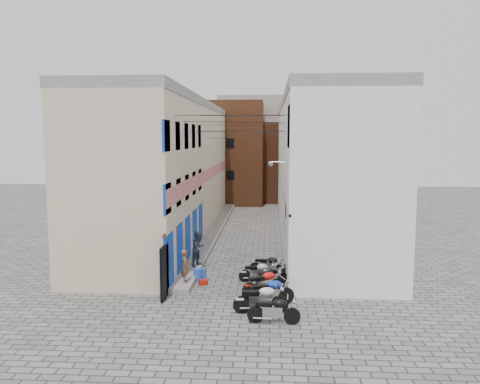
% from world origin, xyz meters
% --- Properties ---
extents(ground, '(90.00, 90.00, 0.00)m').
position_xyz_m(ground, '(0.00, 0.00, 0.00)').
color(ground, '#585553').
rests_on(ground, ground).
extents(plinth, '(0.90, 26.00, 0.25)m').
position_xyz_m(plinth, '(-2.05, 13.00, 0.12)').
color(plinth, slate).
rests_on(plinth, ground).
extents(building_left, '(5.10, 27.00, 9.00)m').
position_xyz_m(building_left, '(-4.98, 12.95, 4.50)').
color(building_left, beige).
rests_on(building_left, ground).
extents(building_right, '(5.94, 26.00, 9.00)m').
position_xyz_m(building_right, '(5.00, 13.00, 4.51)').
color(building_right, silver).
rests_on(building_right, ground).
extents(building_far_brick_left, '(6.00, 6.00, 10.00)m').
position_xyz_m(building_far_brick_left, '(-2.00, 28.00, 5.00)').
color(building_far_brick_left, brown).
rests_on(building_far_brick_left, ground).
extents(building_far_brick_right, '(5.00, 6.00, 8.00)m').
position_xyz_m(building_far_brick_right, '(3.00, 30.00, 4.00)').
color(building_far_brick_right, brown).
rests_on(building_far_brick_right, ground).
extents(building_far_concrete, '(8.00, 5.00, 11.00)m').
position_xyz_m(building_far_concrete, '(0.00, 34.00, 5.50)').
color(building_far_concrete, slate).
rests_on(building_far_concrete, ground).
extents(far_shopfront, '(2.00, 0.30, 2.40)m').
position_xyz_m(far_shopfront, '(0.00, 25.20, 1.20)').
color(far_shopfront, black).
rests_on(far_shopfront, ground).
extents(overhead_wires, '(5.80, 13.02, 1.32)m').
position_xyz_m(overhead_wires, '(0.00, 7.64, 7.12)').
color(overhead_wires, black).
rests_on(overhead_wires, ground).
extents(motorcycle_a, '(1.90, 0.66, 1.09)m').
position_xyz_m(motorcycle_a, '(1.90, -2.71, 0.54)').
color(motorcycle_a, black).
rests_on(motorcycle_a, ground).
extents(motorcycle_b, '(2.14, 0.88, 1.20)m').
position_xyz_m(motorcycle_b, '(1.42, -1.73, 0.60)').
color(motorcycle_b, silver).
rests_on(motorcycle_b, ground).
extents(motorcycle_c, '(2.18, 1.35, 1.21)m').
position_xyz_m(motorcycle_c, '(1.73, -0.94, 0.60)').
color(motorcycle_c, '#0C34BA').
rests_on(motorcycle_c, ground).
extents(motorcycle_d, '(2.05, 1.60, 1.17)m').
position_xyz_m(motorcycle_d, '(1.52, 0.25, 0.58)').
color(motorcycle_d, red).
rests_on(motorcycle_d, ground).
extents(motorcycle_e, '(1.76, 1.69, 1.08)m').
position_xyz_m(motorcycle_e, '(1.81, 1.26, 0.54)').
color(motorcycle_e, black).
rests_on(motorcycle_e, ground).
extents(motorcycle_f, '(1.80, 0.69, 1.02)m').
position_xyz_m(motorcycle_f, '(1.22, 2.06, 0.51)').
color(motorcycle_f, '#B3B3B8').
rests_on(motorcycle_f, ground).
extents(motorcycle_g, '(1.86, 0.73, 1.05)m').
position_xyz_m(motorcycle_g, '(1.68, 3.19, 0.53)').
color(motorcycle_g, black).
rests_on(motorcycle_g, ground).
extents(person_a, '(0.45, 0.59, 1.44)m').
position_xyz_m(person_a, '(-1.94, 1.00, 0.97)').
color(person_a, brown).
rests_on(person_a, plinth).
extents(person_b, '(0.98, 1.04, 1.71)m').
position_xyz_m(person_b, '(-1.75, 3.72, 1.10)').
color(person_b, '#374253').
rests_on(person_b, plinth).
extents(water_jug_near, '(0.37, 0.37, 0.57)m').
position_xyz_m(water_jug_near, '(-1.55, 1.97, 0.29)').
color(water_jug_near, blue).
rests_on(water_jug_near, ground).
extents(water_jug_far, '(0.33, 0.33, 0.45)m').
position_xyz_m(water_jug_far, '(-1.36, 2.48, 0.22)').
color(water_jug_far, blue).
rests_on(water_jug_far, ground).
extents(red_crate, '(0.45, 0.40, 0.23)m').
position_xyz_m(red_crate, '(-1.20, 1.45, 0.12)').
color(red_crate, '#A11B0B').
rests_on(red_crate, ground).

